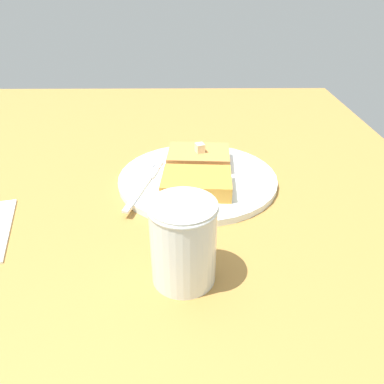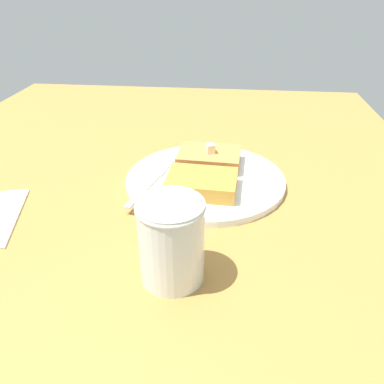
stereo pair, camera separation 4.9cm
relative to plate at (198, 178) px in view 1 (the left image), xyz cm
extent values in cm
cube|color=olive|center=(-8.39, -8.88, -1.63)|extent=(94.09, 94.09, 2.12)
cylinder|color=white|center=(0.00, 0.00, -0.05)|extent=(25.20, 25.20, 1.03)
torus|color=brown|center=(0.00, 0.00, 0.07)|extent=(25.20, 25.20, 0.80)
cube|color=#BF7B3E|center=(-4.37, 0.26, 1.65)|extent=(8.17, 10.64, 2.37)
cube|color=#BD8631|center=(4.37, -0.26, 1.65)|extent=(8.17, 10.64, 2.37)
cube|color=beige|center=(-4.01, 0.44, 3.57)|extent=(1.81, 1.72, 1.47)
cube|color=silver|center=(5.75, -9.34, 0.65)|extent=(9.92, 3.28, 0.36)
cube|color=silver|center=(-0.46, -7.80, 0.65)|extent=(3.25, 2.81, 0.36)
cube|color=silver|center=(-3.57, -7.88, 0.65)|extent=(3.18, 1.08, 0.36)
cube|color=silver|center=(-3.44, -7.34, 0.65)|extent=(3.18, 1.08, 0.36)
cube|color=silver|center=(-3.31, -6.81, 0.65)|extent=(3.18, 1.08, 0.36)
cube|color=silver|center=(-3.18, -6.27, 0.65)|extent=(3.18, 1.08, 0.36)
cylinder|color=#461F0A|center=(21.77, -2.02, 2.32)|extent=(6.41, 6.41, 5.78)
cylinder|color=silver|center=(21.77, -2.02, 4.23)|extent=(6.97, 6.97, 9.58)
torus|color=silver|center=(21.77, -2.02, 8.57)|extent=(7.19, 7.19, 0.50)
camera|label=1|loc=(52.72, -1.43, 28.74)|focal=35.00mm
camera|label=2|loc=(52.49, 3.42, 28.74)|focal=35.00mm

